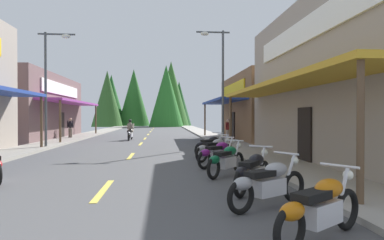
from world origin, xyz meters
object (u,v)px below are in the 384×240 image
motorcycle_parked_right_3 (226,159)px  motorcycle_parked_right_6 (210,145)px  pedestrian_browsing (70,127)px  streetlamp_right (218,72)px  rider_cruising_lead (130,131)px  motorcycle_parked_right_5 (214,149)px  pedestrian_by_shop (228,128)px  motorcycle_parked_right_0 (320,207)px  motorcycle_parked_right_1 (268,183)px  motorcycle_parked_right_4 (218,153)px  motorcycle_parked_right_2 (253,171)px  streetlamp_left (51,73)px

motorcycle_parked_right_3 → motorcycle_parked_right_6: size_ratio=1.03×
motorcycle_parked_right_3 → pedestrian_browsing: (-9.12, 17.10, 0.47)m
streetlamp_right → rider_cruising_lead: size_ratio=3.21×
motorcycle_parked_right_3 → motorcycle_parked_right_5: (0.16, 3.28, 0.00)m
streetlamp_right → pedestrian_by_shop: bearing=70.4°
motorcycle_parked_right_0 → pedestrian_browsing: pedestrian_browsing is taller
rider_cruising_lead → pedestrian_by_shop: pedestrian_by_shop is taller
motorcycle_parked_right_1 → motorcycle_parked_right_5: same height
motorcycle_parked_right_1 → motorcycle_parked_right_6: size_ratio=1.15×
rider_cruising_lead → motorcycle_parked_right_5: bearing=-157.2°
motorcycle_parked_right_5 → motorcycle_parked_right_6: (0.08, 1.62, 0.00)m
motorcycle_parked_right_4 → motorcycle_parked_right_6: same height
motorcycle_parked_right_3 → motorcycle_parked_right_4: same height
pedestrian_browsing → motorcycle_parked_right_6: bearing=62.8°
motorcycle_parked_right_4 → motorcycle_parked_right_0: bearing=-129.1°
motorcycle_parked_right_5 → pedestrian_by_shop: pedestrian_by_shop is taller
motorcycle_parked_right_2 → motorcycle_parked_right_5: 5.37m
streetlamp_right → motorcycle_parked_right_0: bearing=-94.3°
motorcycle_parked_right_0 → motorcycle_parked_right_1: size_ratio=0.97×
motorcycle_parked_right_1 → motorcycle_parked_right_6: 8.38m
motorcycle_parked_right_0 → motorcycle_parked_right_2: 3.13m
motorcycle_parked_right_6 → pedestrian_browsing: size_ratio=0.99×
rider_cruising_lead → pedestrian_browsing: bearing=72.4°
streetlamp_right → motorcycle_parked_right_6: 6.46m
motorcycle_parked_right_2 → motorcycle_parked_right_6: 6.99m
streetlamp_left → streetlamp_right: (9.45, 0.70, 0.27)m
motorcycle_parked_right_2 → motorcycle_parked_right_5: size_ratio=1.02×
streetlamp_right → motorcycle_parked_right_4: streetlamp_right is taller
streetlamp_left → motorcycle_parked_right_0: bearing=-60.0°
pedestrian_by_shop → motorcycle_parked_right_5: bearing=120.0°
rider_cruising_lead → pedestrian_by_shop: (7.05, -1.76, 0.26)m
motorcycle_parked_right_2 → motorcycle_parked_right_4: 3.82m
motorcycle_parked_right_0 → motorcycle_parked_right_5: same height
motorcycle_parked_right_4 → rider_cruising_lead: bearing=66.3°
motorcycle_parked_right_2 → pedestrian_browsing: size_ratio=1.07×
pedestrian_browsing → streetlamp_right: bearing=81.0°
motorcycle_parked_right_1 → motorcycle_parked_right_5: size_ratio=1.09×
streetlamp_left → motorcycle_parked_right_3: size_ratio=3.77×
motorcycle_parked_right_5 → pedestrian_by_shop: size_ratio=1.09×
motorcycle_parked_right_6 → rider_cruising_lead: size_ratio=0.77×
motorcycle_parked_right_6 → streetlamp_left: bearing=109.9°
pedestrian_by_shop → motorcycle_parked_right_4: bearing=121.2°
motorcycle_parked_right_3 → pedestrian_by_shop: pedestrian_by_shop is taller
motorcycle_parked_right_4 → pedestrian_by_shop: (2.71, 11.84, 0.42)m
motorcycle_parked_right_4 → streetlamp_right: bearing=38.9°
motorcycle_parked_right_0 → motorcycle_parked_right_5: (-0.16, 8.50, 0.00)m
motorcycle_parked_right_5 → pedestrian_browsing: 16.65m
motorcycle_parked_right_1 → motorcycle_parked_right_6: bearing=58.6°
motorcycle_parked_right_6 → pedestrian_by_shop: pedestrian_by_shop is taller
pedestrian_by_shop → pedestrian_browsing: size_ratio=0.95×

